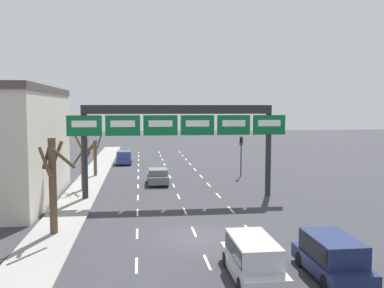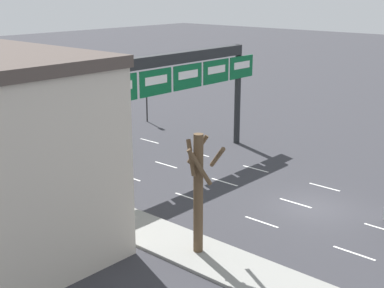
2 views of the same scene
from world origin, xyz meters
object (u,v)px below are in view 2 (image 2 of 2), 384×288
(car_grey, at_px, (92,142))
(tree_bare_closest, at_px, (199,187))
(tree_bare_second, at_px, (31,147))
(traffic_light_near_gantry, at_px, (147,88))
(sign_gantry, at_px, (169,78))

(car_grey, height_order, tree_bare_closest, tree_bare_closest)
(tree_bare_closest, bearing_deg, car_grey, 67.62)
(car_grey, height_order, tree_bare_second, tree_bare_second)
(traffic_light_near_gantry, bearing_deg, car_grey, -157.96)
(tree_bare_closest, xyz_separation_m, tree_bare_second, (-0.01, 13.17, -0.79))
(sign_gantry, xyz_separation_m, tree_bare_second, (-7.96, 3.76, -3.54))
(sign_gantry, bearing_deg, car_grey, 102.69)
(tree_bare_second, bearing_deg, car_grey, 22.01)
(car_grey, bearing_deg, tree_bare_second, -157.99)
(tree_bare_second, bearing_deg, traffic_light_near_gantry, 22.02)
(sign_gantry, relative_size, traffic_light_near_gantry, 4.15)
(car_grey, xyz_separation_m, tree_bare_closest, (-6.51, -15.81, 2.41))
(sign_gantry, distance_m, tree_bare_closest, 12.62)
(sign_gantry, xyz_separation_m, tree_bare_closest, (-7.95, -9.41, -2.74))
(car_grey, relative_size, tree_bare_second, 0.83)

